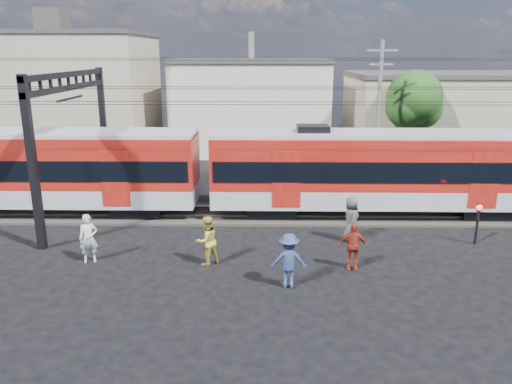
% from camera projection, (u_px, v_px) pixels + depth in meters
% --- Properties ---
extents(ground, '(120.00, 120.00, 0.00)m').
position_uv_depth(ground, '(290.00, 289.00, 17.00)').
color(ground, black).
rests_on(ground, ground).
extents(track_bed, '(70.00, 3.40, 0.12)m').
position_uv_depth(track_bed, '(282.00, 214.00, 24.69)').
color(track_bed, '#2D2823').
rests_on(track_bed, ground).
extents(rail_near, '(70.00, 0.12, 0.12)m').
position_uv_depth(rail_near, '(283.00, 217.00, 23.93)').
color(rail_near, '#59544C').
rests_on(rail_near, track_bed).
extents(rail_far, '(70.00, 0.12, 0.12)m').
position_uv_depth(rail_far, '(282.00, 207.00, 25.37)').
color(rail_far, '#59544C').
rests_on(rail_far, track_bed).
extents(commuter_train, '(50.30, 3.08, 4.17)m').
position_uv_depth(commuter_train, '(383.00, 168.00, 23.97)').
color(commuter_train, black).
rests_on(commuter_train, ground).
extents(catenary, '(70.00, 9.30, 7.52)m').
position_uv_depth(catenary, '(100.00, 111.00, 23.45)').
color(catenary, black).
rests_on(catenary, ground).
extents(building_west, '(14.28, 10.20, 9.30)m').
position_uv_depth(building_west, '(60.00, 94.00, 39.12)').
color(building_west, tan).
rests_on(building_west, ground).
extents(building_midwest, '(12.24, 12.24, 7.30)m').
position_uv_depth(building_midwest, '(251.00, 103.00, 42.04)').
color(building_midwest, beige).
rests_on(building_midwest, ground).
extents(building_mideast, '(16.32, 10.20, 6.30)m').
position_uv_depth(building_mideast, '(454.00, 114.00, 39.03)').
color(building_mideast, tan).
rests_on(building_mideast, ground).
extents(utility_pole_mid, '(1.80, 0.24, 8.50)m').
position_uv_depth(utility_pole_mid, '(378.00, 108.00, 30.12)').
color(utility_pole_mid, slate).
rests_on(utility_pole_mid, ground).
extents(tree_near, '(3.82, 3.64, 6.72)m').
position_uv_depth(tree_near, '(416.00, 101.00, 33.01)').
color(tree_near, '#382619').
rests_on(tree_near, ground).
extents(pedestrian_a, '(0.78, 0.62, 1.89)m').
position_uv_depth(pedestrian_a, '(89.00, 238.00, 19.00)').
color(pedestrian_a, silver).
rests_on(pedestrian_a, ground).
extents(pedestrian_b, '(1.17, 1.14, 1.91)m').
position_uv_depth(pedestrian_b, '(207.00, 241.00, 18.77)').
color(pedestrian_b, gold).
rests_on(pedestrian_b, ground).
extents(pedestrian_c, '(1.25, 0.72, 1.93)m').
position_uv_depth(pedestrian_c, '(289.00, 261.00, 16.93)').
color(pedestrian_c, navy).
rests_on(pedestrian_c, ground).
extents(pedestrian_d, '(1.11, 0.57, 1.81)m').
position_uv_depth(pedestrian_d, '(353.00, 246.00, 18.35)').
color(pedestrian_d, maroon).
rests_on(pedestrian_d, ground).
extents(pedestrian_e, '(0.74, 1.03, 1.96)m').
position_uv_depth(pedestrian_e, '(351.00, 219.00, 21.09)').
color(pedestrian_e, '#46464A').
rests_on(pedestrian_e, ground).
extents(crossing_signal, '(0.26, 0.26, 1.78)m').
position_uv_depth(crossing_signal, '(478.00, 216.00, 20.70)').
color(crossing_signal, black).
rests_on(crossing_signal, ground).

